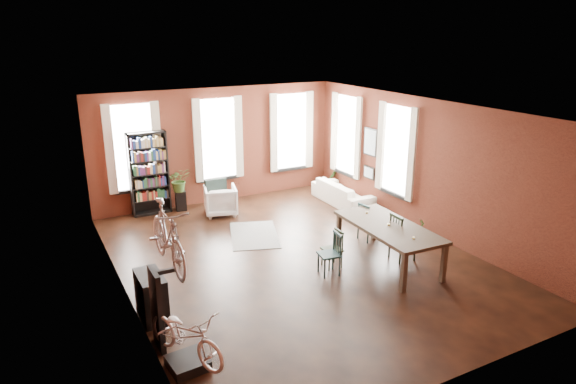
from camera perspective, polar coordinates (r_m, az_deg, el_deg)
room at (r=11.00m, az=0.48°, el=4.20°), size 9.00×9.04×3.22m
dining_table at (r=10.91m, az=10.99°, el=-5.73°), size 1.24×2.54×0.85m
dining_chair_a at (r=10.29m, az=4.59°, el=-6.91°), size 0.45×0.45×0.86m
dining_chair_b at (r=10.61m, az=4.92°, el=-6.35°), size 0.38×0.38×0.78m
dining_chair_c at (r=11.14m, az=12.64°, el=-4.89°), size 0.49×0.49×1.01m
dining_chair_d at (r=12.04m, az=8.96°, el=-3.25°), size 0.45×0.45×0.89m
bookshelf at (r=13.86m, az=-15.20°, el=1.99°), size 1.00×0.32×2.20m
white_armchair at (r=13.62m, az=-7.51°, el=-0.79°), size 0.99×0.95×0.84m
cream_sofa at (r=14.45m, az=6.10°, el=0.30°), size 0.61×2.08×0.81m
striped_rug at (r=12.31m, az=-3.78°, el=-4.78°), size 1.61×2.01×0.01m
bike_trainer at (r=7.97m, az=-11.08°, el=-18.15°), size 0.58×0.58×0.16m
bike_wall_rack at (r=8.19m, az=-14.37°, el=-12.56°), size 0.16×0.60×1.30m
console_table at (r=9.11m, az=-14.94°, el=-11.15°), size 0.40×0.80×0.80m
plant_stand at (r=14.16m, az=-11.82°, el=-0.93°), size 0.31×0.31×0.54m
plant_by_sofa at (r=15.72m, az=4.84°, el=0.77°), size 0.36×0.64×0.28m
plant_small at (r=12.79m, az=14.57°, el=-4.16°), size 0.37×0.40×0.13m
bicycle_floor at (r=7.52m, az=-11.41°, el=-12.96°), size 0.80×0.94×1.51m
bicycle_hung at (r=7.62m, az=-13.40°, el=-2.51°), size 0.47×1.00×1.66m
plant_on_stand at (r=13.99m, az=-11.99°, el=1.05°), size 0.58×0.65×0.50m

